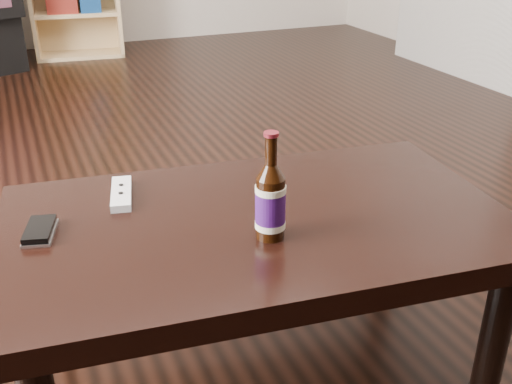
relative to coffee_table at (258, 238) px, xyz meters
name	(u,v)px	position (x,y,z in m)	size (l,w,h in m)	color
floor	(162,219)	(-0.02, 0.80, -0.35)	(5.00, 6.00, 0.01)	black
coffee_table	(258,238)	(0.00, 0.00, 0.00)	(1.11, 0.72, 0.39)	black
beer_bottle	(270,202)	(-0.01, -0.09, 0.13)	(0.07, 0.07, 0.22)	black
phone	(40,231)	(-0.43, 0.09, 0.06)	(0.08, 0.12, 0.02)	#B5B5B7
remote	(121,194)	(-0.25, 0.20, 0.06)	(0.07, 0.16, 0.02)	silver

